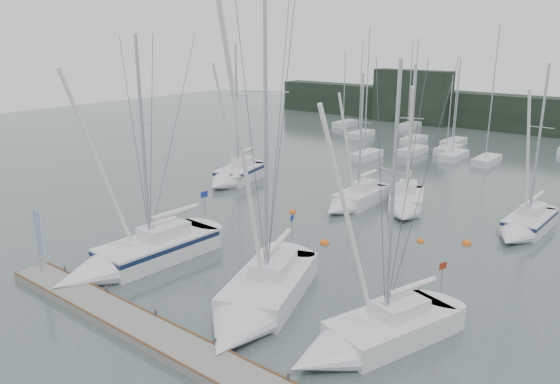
{
  "coord_description": "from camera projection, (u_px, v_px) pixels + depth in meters",
  "views": [
    {
      "loc": [
        17.22,
        -18.47,
        13.32
      ],
      "look_at": [
        -1.69,
        5.0,
        4.54
      ],
      "focal_mm": 35.0,
      "sensor_mm": 36.0,
      "label": 1
    }
  ],
  "objects": [
    {
      "name": "dock",
      "position": [
        168.0,
        342.0,
        24.11
      ],
      "size": [
        24.0,
        2.0,
        0.4
      ],
      "primitive_type": "cube",
      "color": "slate",
      "rests_on": "ground"
    },
    {
      "name": "sailboat_mid_c",
      "position": [
        406.0,
        205.0,
        42.03
      ],
      "size": [
        4.97,
        7.28,
        11.92
      ],
      "rotation": [
        0.0,
        0.0,
        0.4
      ],
      "color": "silver",
      "rests_on": "ground"
    },
    {
      "name": "sailboat_mid_a",
      "position": [
        233.0,
        176.0,
        50.2
      ],
      "size": [
        4.27,
        8.0,
        13.38
      ],
      "rotation": [
        0.0,
        0.0,
        0.21
      ],
      "color": "silver",
      "rests_on": "ground"
    },
    {
      "name": "buoy_b",
      "position": [
        421.0,
        242.0,
        36.28
      ],
      "size": [
        0.48,
        0.48,
        0.48
      ],
      "primitive_type": "sphere",
      "color": "orange",
      "rests_on": "ground"
    },
    {
      "name": "dock_banner",
      "position": [
        39.0,
        236.0,
        30.0
      ],
      "size": [
        0.57,
        0.11,
        3.75
      ],
      "rotation": [
        0.0,
        0.0,
        0.12
      ],
      "color": "#ABAEB3",
      "rests_on": "dock"
    },
    {
      "name": "buoy_c",
      "position": [
        292.0,
        213.0,
        42.19
      ],
      "size": [
        0.54,
        0.54,
        0.54
      ],
      "primitive_type": "sphere",
      "color": "orange",
      "rests_on": "ground"
    },
    {
      "name": "sailboat_near_left",
      "position": [
        130.0,
        259.0,
        31.96
      ],
      "size": [
        3.6,
        11.04,
        14.4
      ],
      "rotation": [
        0.0,
        0.0,
        -0.04
      ],
      "color": "silver",
      "rests_on": "ground"
    },
    {
      "name": "far_building_left",
      "position": [
        412.0,
        97.0,
        83.69
      ],
      "size": [
        12.0,
        3.0,
        8.0
      ],
      "primitive_type": "cube",
      "color": "black",
      "rests_on": "ground"
    },
    {
      "name": "far_treeline",
      "position": [
        555.0,
        117.0,
        73.55
      ],
      "size": [
        90.0,
        4.0,
        5.0
      ],
      "primitive_type": "cube",
      "color": "black",
      "rests_on": "ground"
    },
    {
      "name": "sailboat_near_right",
      "position": [
        361.0,
        340.0,
        23.69
      ],
      "size": [
        5.25,
        8.96,
        13.37
      ],
      "rotation": [
        0.0,
        0.0,
        -0.31
      ],
      "color": "silver",
      "rests_on": "ground"
    },
    {
      "name": "ground",
      "position": [
        244.0,
        304.0,
        27.9
      ],
      "size": [
        160.0,
        160.0,
        0.0
      ],
      "primitive_type": "plane",
      "color": "#435250",
      "rests_on": "ground"
    },
    {
      "name": "seagull",
      "position": [
        236.0,
        177.0,
        24.63
      ],
      "size": [
        1.04,
        0.55,
        0.21
      ],
      "rotation": [
        0.0,
        0.0,
        -0.4
      ],
      "color": "white",
      "rests_on": "ground"
    },
    {
      "name": "mast_forest",
      "position": [
        536.0,
        155.0,
        59.71
      ],
      "size": [
        55.83,
        25.97,
        14.71
      ],
      "color": "silver",
      "rests_on": "ground"
    },
    {
      "name": "buoy_d",
      "position": [
        466.0,
        244.0,
        35.88
      ],
      "size": [
        0.62,
        0.62,
        0.62
      ],
      "primitive_type": "sphere",
      "color": "orange",
      "rests_on": "ground"
    },
    {
      "name": "buoy_a",
      "position": [
        325.0,
        243.0,
        35.97
      ],
      "size": [
        0.62,
        0.62,
        0.62
      ],
      "primitive_type": "sphere",
      "color": "orange",
      "rests_on": "ground"
    },
    {
      "name": "sailboat_mid_d",
      "position": [
        523.0,
        227.0,
        37.45
      ],
      "size": [
        2.55,
        7.63,
        12.26
      ],
      "rotation": [
        0.0,
        0.0,
        -0.03
      ],
      "color": "silver",
      "rests_on": "ground"
    },
    {
      "name": "sailboat_near_center",
      "position": [
        254.0,
        305.0,
        26.62
      ],
      "size": [
        6.64,
        10.79,
        18.24
      ],
      "rotation": [
        0.0,
        0.0,
        0.35
      ],
      "color": "silver",
      "rests_on": "ground"
    },
    {
      "name": "sailboat_mid_b",
      "position": [
        352.0,
        201.0,
        43.18
      ],
      "size": [
        2.45,
        7.48,
        11.2
      ],
      "rotation": [
        0.0,
        0.0,
        0.01
      ],
      "color": "silver",
      "rests_on": "ground"
    }
  ]
}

